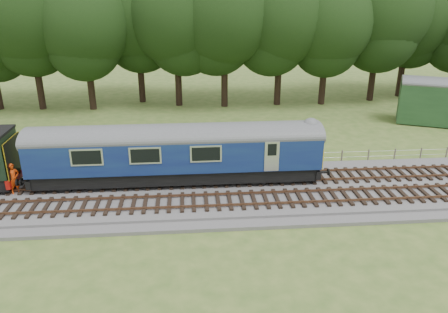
{
  "coord_description": "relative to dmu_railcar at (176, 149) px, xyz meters",
  "views": [
    {
      "loc": [
        -5.04,
        -24.36,
        12.1
      ],
      "look_at": [
        -2.9,
        1.4,
        2.0
      ],
      "focal_mm": 35.0,
      "sensor_mm": 36.0,
      "label": 1
    }
  ],
  "objects": [
    {
      "name": "track_north",
      "position": [
        5.89,
        -0.0,
        -2.19
      ],
      "size": [
        67.2,
        2.4,
        0.21
      ],
      "color": "black",
      "rests_on": "ballast"
    },
    {
      "name": "tree_line",
      "position": [
        5.89,
        20.6,
        -2.61
      ],
      "size": [
        70.0,
        8.0,
        18.0
      ],
      "primitive_type": null,
      "color": "black",
      "rests_on": "ground"
    },
    {
      "name": "ground",
      "position": [
        5.89,
        -1.4,
        -2.61
      ],
      "size": [
        120.0,
        120.0,
        0.0
      ],
      "primitive_type": "plane",
      "color": "#3E5F23",
      "rests_on": "ground"
    },
    {
      "name": "fence",
      "position": [
        5.89,
        3.1,
        -2.61
      ],
      "size": [
        64.0,
        0.12,
        1.0
      ],
      "primitive_type": null,
      "color": "#6B6054",
      "rests_on": "ground"
    },
    {
      "name": "ballast",
      "position": [
        5.89,
        -1.4,
        -2.43
      ],
      "size": [
        70.0,
        7.0,
        0.35
      ],
      "primitive_type": "cube",
      "color": "#4C4C4F",
      "rests_on": "ground"
    },
    {
      "name": "worker",
      "position": [
        -9.79,
        -0.83,
        -1.29
      ],
      "size": [
        0.84,
        0.79,
        1.93
      ],
      "primitive_type": "imported",
      "rotation": [
        0.0,
        0.0,
        0.66
      ],
      "color": "#F6440C",
      "rests_on": "ballast"
    },
    {
      "name": "track_south",
      "position": [
        5.89,
        -3.0,
        -2.19
      ],
      "size": [
        67.2,
        2.4,
        0.21
      ],
      "color": "black",
      "rests_on": "ballast"
    },
    {
      "name": "dmu_railcar",
      "position": [
        0.0,
        0.0,
        0.0
      ],
      "size": [
        18.05,
        2.86,
        3.88
      ],
      "color": "black",
      "rests_on": "ground"
    }
  ]
}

